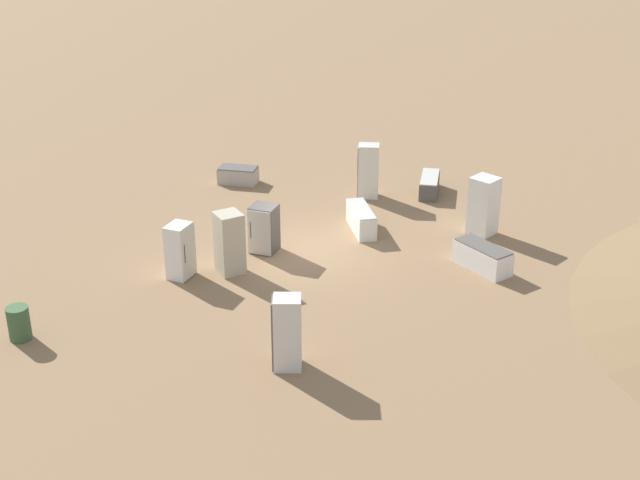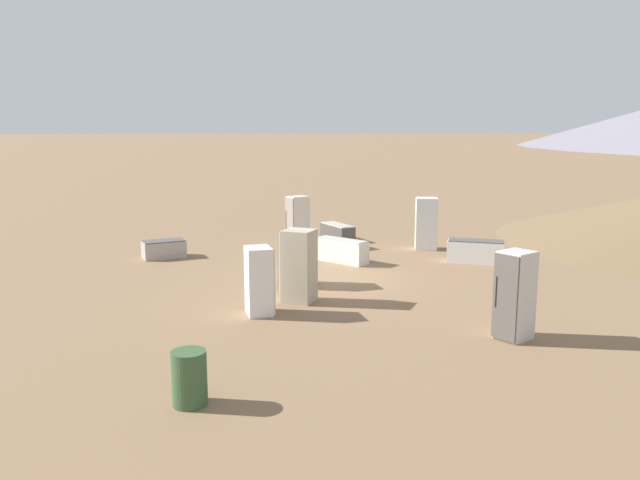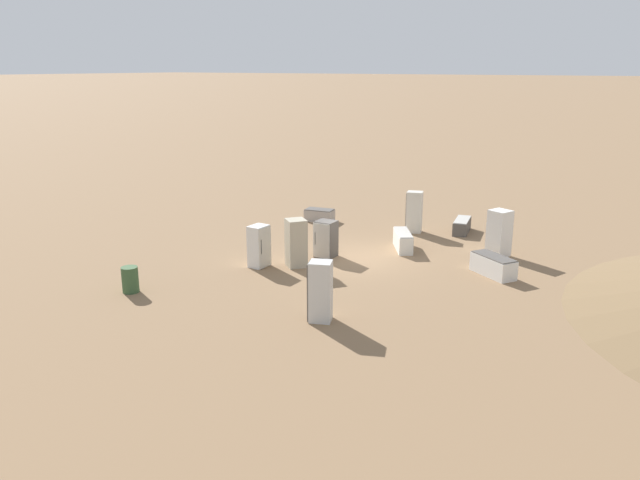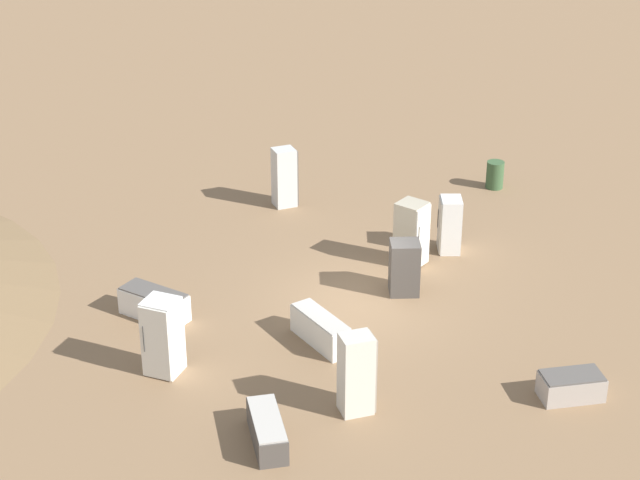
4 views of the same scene
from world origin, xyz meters
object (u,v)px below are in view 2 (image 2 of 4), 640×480
Objects in this scene: discarded_fridge_8 at (299,266)px; discarded_fridge_4 at (164,249)px; discarded_fridge_3 at (426,224)px; discarded_fridge_2 at (295,259)px; discarded_fridge_9 at (337,232)px; discarded_fridge_1 at (297,222)px; discarded_fridge_5 at (515,295)px; discarded_fridge_7 at (475,251)px; discarded_fridge_0 at (341,251)px; discarded_fridge_6 at (259,281)px; rusty_barrel at (189,378)px.

discarded_fridge_4 is at bearing 62.92° from discarded_fridge_8.
discarded_fridge_3 is 9.49m from discarded_fridge_4.
discarded_fridge_2 is 7.12m from discarded_fridge_3.
discarded_fridge_8 is (-6.71, -3.09, 0.63)m from discarded_fridge_4.
discarded_fridge_1 is at bearing -160.77° from discarded_fridge_9.
discarded_fridge_5 is at bearing -83.35° from discarded_fridge_3.
discarded_fridge_7 is at bearing -147.39° from discarded_fridge_1.
discarded_fridge_7 is at bearing -71.55° from discarded_fridge_9.
discarded_fridge_0 is 6.36m from discarded_fridge_6.
discarded_fridge_3 reaches higher than discarded_fridge_4.
discarded_fridge_8 reaches higher than discarded_fridge_4.
discarded_fridge_9 is 15.47m from rusty_barrel.
discarded_fridge_5 is at bearing 63.92° from discarded_fridge_0.
discarded_fridge_2 is 0.98× the size of discarded_fridge_4.
discarded_fridge_2 reaches higher than discarded_fridge_4.
discarded_fridge_3 is 3.83m from discarded_fridge_9.
discarded_fridge_8 is at bearing 19.99° from discarded_fridge_5.
discarded_fridge_0 is 1.16× the size of discarded_fridge_6.
discarded_fridge_1 is 13.61m from rusty_barrel.
discarded_fridge_1 is 1.00× the size of discarded_fridge_7.
discarded_fridge_2 is 1.73m from discarded_fridge_8.
discarded_fridge_9 is at bearing 13.84° from discarded_fridge_8.
discarded_fridge_8 is 9.18m from discarded_fridge_9.
rusty_barrel is at bearing -108.94° from discarded_fridge_3.
discarded_fridge_3 reaches higher than discarded_fridge_5.
discarded_fridge_1 reaches higher than discarded_fridge_6.
discarded_fridge_5 is at bearing -79.03° from rusty_barrel.
discarded_fridge_2 is at bearing 24.11° from discarded_fridge_4.
discarded_fridge_0 is 1.02× the size of discarded_fridge_8.
discarded_fridge_6 is (-2.50, 1.51, 0.07)m from discarded_fridge_2.
discarded_fridge_5 reaches higher than discarded_fridge_8.
discarded_fridge_5 reaches higher than discarded_fridge_4.
discarded_fridge_4 is 7.77m from discarded_fridge_6.
discarded_fridge_0 is 1.00× the size of discarded_fridge_5.
rusty_barrel is at bearing -128.50° from discarded_fridge_9.
discarded_fridge_2 is at bearing 15.75° from discarded_fridge_0.
rusty_barrel is at bearing 25.84° from discarded_fridge_0.
rusty_barrel is (-12.63, 5.06, -0.52)m from discarded_fridge_1.
discarded_fridge_5 is 1.01× the size of discarded_fridge_9.
discarded_fridge_5 is 7.79m from discarded_fridge_7.
discarded_fridge_3 is 2.11× the size of rusty_barrel.
discarded_fridge_2 is 6.69m from discarded_fridge_5.
discarded_fridge_5 is (-10.82, -6.74, 0.65)m from discarded_fridge_4.
discarded_fridge_4 is 10.65m from discarded_fridge_7.
discarded_fridge_0 reaches higher than discarded_fridge_7.
discarded_fridge_2 is 7.98m from rusty_barrel.
rusty_barrel is at bearing 162.23° from discarded_fridge_7.
discarded_fridge_5 is at bearing -172.04° from discarded_fridge_7.
discarded_fridge_3 is at bearing -127.57° from discarded_fridge_1.
discarded_fridge_6 is 10.42m from discarded_fridge_9.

